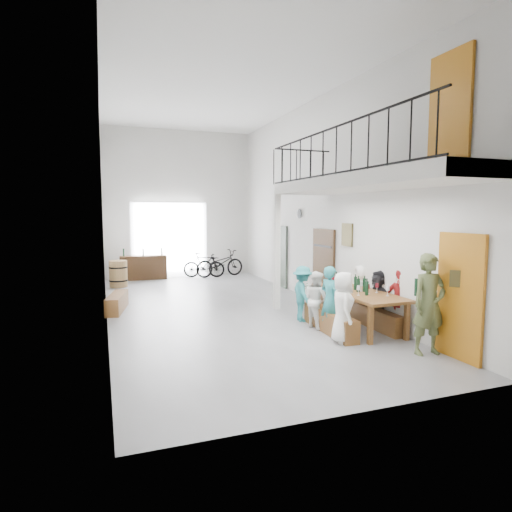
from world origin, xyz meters
name	(u,v)px	position (x,y,z in m)	size (l,w,h in m)	color
floor	(222,309)	(0.00, 0.00, 0.00)	(12.00, 12.00, 0.00)	slate
room_walls	(221,166)	(0.00, 0.00, 3.55)	(12.00, 12.00, 12.00)	silver
gateway_portal	(170,240)	(-0.40, 5.94, 1.40)	(2.80, 0.08, 2.80)	white
right_wall_decor	(357,243)	(2.70, -1.87, 1.74)	(0.07, 8.28, 5.07)	#9D5D12
balcony	(363,185)	(1.98, -3.13, 2.96)	(1.52, 5.62, 4.00)	silver
tasting_table	(359,295)	(2.20, -2.73, 0.71)	(0.98, 2.38, 0.79)	brown
bench_inner	(330,321)	(1.51, -2.76, 0.22)	(0.30, 1.90, 0.44)	brown
bench_wall	(373,317)	(2.57, -2.74, 0.21)	(0.24, 1.82, 0.42)	brown
tableware	(358,284)	(2.22, -2.67, 0.93)	(0.59, 1.61, 0.35)	black
side_bench	(117,302)	(-2.50, 0.71, 0.21)	(0.33, 1.49, 0.42)	brown
oak_barrel	(118,274)	(-2.33, 4.31, 0.43)	(0.59, 0.59, 0.87)	olive
serving_counter	(143,268)	(-1.41, 5.65, 0.43)	(1.64, 0.46, 0.87)	#3B2510
counter_bottles	(143,252)	(-1.41, 5.64, 1.01)	(1.40, 0.12, 0.28)	black
guest_left_a	(343,307)	(1.39, -3.45, 0.67)	(0.65, 0.42, 1.33)	white
guest_left_b	(330,300)	(1.47, -2.82, 0.68)	(0.50, 0.33, 1.37)	teal
guest_left_c	(316,299)	(1.42, -2.35, 0.60)	(0.59, 0.46, 1.20)	white
guest_left_d	(303,294)	(1.38, -1.76, 0.62)	(0.80, 0.46, 1.25)	teal
guest_right_a	(400,301)	(2.82, -3.26, 0.65)	(0.77, 0.32, 1.31)	#A51C1D
guest_right_b	(378,298)	(2.71, -2.70, 0.60)	(1.12, 0.36, 1.21)	black
guest_right_c	(361,292)	(2.75, -1.98, 0.62)	(0.60, 0.39, 1.23)	white
host_standing	(429,304)	(2.42, -4.52, 0.87)	(0.64, 0.42, 1.74)	#4E5831
potted_plant	(301,290)	(2.45, 0.54, 0.23)	(0.42, 0.37, 0.47)	#164817
bicycle_near	(220,263)	(1.39, 5.39, 0.51)	(0.68, 1.94, 1.02)	black
bicycle_far	(204,265)	(0.77, 5.38, 0.46)	(0.44, 1.55, 0.93)	black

